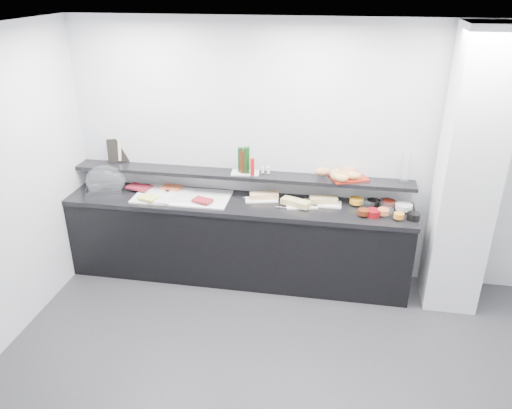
% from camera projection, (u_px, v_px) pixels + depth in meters
% --- Properties ---
extents(ground, '(5.00, 5.00, 0.00)m').
position_uv_depth(ground, '(280.00, 400.00, 3.92)').
color(ground, '#2D2D30').
rests_on(ground, ground).
extents(back_wall, '(5.00, 0.02, 2.70)m').
position_uv_depth(back_wall, '(308.00, 155.00, 5.15)').
color(back_wall, silver).
rests_on(back_wall, ground).
extents(ceiling, '(5.00, 5.00, 0.00)m').
position_uv_depth(ceiling, '(290.00, 42.00, 2.79)').
color(ceiling, white).
rests_on(ceiling, back_wall).
extents(column, '(0.50, 0.50, 2.70)m').
position_uv_depth(column, '(468.00, 177.00, 4.60)').
color(column, silver).
rests_on(column, ground).
extents(buffet_cabinet, '(3.60, 0.60, 0.85)m').
position_uv_depth(buffet_cabinet, '(237.00, 242.00, 5.38)').
color(buffet_cabinet, black).
rests_on(buffet_cabinet, ground).
extents(counter_top, '(3.62, 0.62, 0.05)m').
position_uv_depth(counter_top, '(237.00, 204.00, 5.19)').
color(counter_top, black).
rests_on(counter_top, buffet_cabinet).
extents(wall_shelf, '(3.60, 0.25, 0.04)m').
position_uv_depth(wall_shelf, '(240.00, 175.00, 5.24)').
color(wall_shelf, black).
rests_on(wall_shelf, back_wall).
extents(cloche_base, '(0.45, 0.38, 0.04)m').
position_uv_depth(cloche_base, '(104.00, 190.00, 5.42)').
color(cloche_base, '#ADAEB4').
rests_on(cloche_base, counter_top).
extents(cloche_dome, '(0.49, 0.39, 0.34)m').
position_uv_depth(cloche_dome, '(106.00, 181.00, 5.37)').
color(cloche_dome, silver).
rests_on(cloche_dome, cloche_base).
extents(linen_runner, '(1.01, 0.48, 0.01)m').
position_uv_depth(linen_runner, '(182.00, 197.00, 5.27)').
color(linen_runner, silver).
rests_on(linen_runner, counter_top).
extents(platter_meat_a, '(0.31, 0.22, 0.01)m').
position_uv_depth(platter_meat_a, '(159.00, 189.00, 5.43)').
color(platter_meat_a, white).
rests_on(platter_meat_a, linen_runner).
extents(food_meat_a, '(0.28, 0.22, 0.02)m').
position_uv_depth(food_meat_a, '(139.00, 187.00, 5.43)').
color(food_meat_a, maroon).
rests_on(food_meat_a, platter_meat_a).
extents(platter_salmon, '(0.29, 0.23, 0.01)m').
position_uv_depth(platter_salmon, '(179.00, 191.00, 5.38)').
color(platter_salmon, silver).
rests_on(platter_salmon, linen_runner).
extents(food_salmon, '(0.23, 0.16, 0.02)m').
position_uv_depth(food_salmon, '(172.00, 187.00, 5.42)').
color(food_salmon, '#DC582D').
rests_on(food_salmon, platter_salmon).
extents(platter_cheese, '(0.29, 0.21, 0.01)m').
position_uv_depth(platter_cheese, '(160.00, 200.00, 5.17)').
color(platter_cheese, silver).
rests_on(platter_cheese, linen_runner).
extents(food_cheese, '(0.22, 0.17, 0.02)m').
position_uv_depth(food_cheese, '(148.00, 198.00, 5.16)').
color(food_cheese, '#D0CD51').
rests_on(food_cheese, platter_cheese).
extents(platter_meat_b, '(0.29, 0.23, 0.01)m').
position_uv_depth(platter_meat_b, '(187.00, 199.00, 5.19)').
color(platter_meat_b, silver).
rests_on(platter_meat_b, linen_runner).
extents(food_meat_b, '(0.22, 0.18, 0.02)m').
position_uv_depth(food_meat_b, '(202.00, 200.00, 5.11)').
color(food_meat_b, maroon).
rests_on(food_meat_b, platter_meat_b).
extents(sandwich_plate_left, '(0.36, 0.22, 0.01)m').
position_uv_depth(sandwich_plate_left, '(262.00, 200.00, 5.20)').
color(sandwich_plate_left, white).
rests_on(sandwich_plate_left, counter_top).
extents(sandwich_food_left, '(0.31, 0.20, 0.06)m').
position_uv_depth(sandwich_food_left, '(264.00, 196.00, 5.21)').
color(sandwich_food_left, '#E1AF76').
rests_on(sandwich_food_left, sandwich_plate_left).
extents(tongs_left, '(0.16, 0.04, 0.01)m').
position_uv_depth(tongs_left, '(250.00, 199.00, 5.20)').
color(tongs_left, '#B4B6BB').
rests_on(tongs_left, sandwich_plate_left).
extents(sandwich_plate_mid, '(0.34, 0.20, 0.01)m').
position_uv_depth(sandwich_plate_mid, '(302.00, 206.00, 5.06)').
color(sandwich_plate_mid, silver).
rests_on(sandwich_plate_mid, counter_top).
extents(sandwich_food_mid, '(0.32, 0.22, 0.06)m').
position_uv_depth(sandwich_food_mid, '(296.00, 203.00, 5.05)').
color(sandwich_food_mid, tan).
rests_on(sandwich_food_mid, sandwich_plate_mid).
extents(tongs_mid, '(0.16, 0.02, 0.01)m').
position_uv_depth(tongs_mid, '(283.00, 207.00, 5.01)').
color(tongs_mid, silver).
rests_on(tongs_mid, sandwich_plate_mid).
extents(sandwich_plate_right, '(0.39, 0.17, 0.01)m').
position_uv_depth(sandwich_plate_right, '(322.00, 204.00, 5.11)').
color(sandwich_plate_right, white).
rests_on(sandwich_plate_right, counter_top).
extents(sandwich_food_right, '(0.30, 0.17, 0.06)m').
position_uv_depth(sandwich_food_right, '(324.00, 200.00, 5.11)').
color(sandwich_food_right, tan).
rests_on(sandwich_food_right, sandwich_plate_right).
extents(tongs_right, '(0.16, 0.04, 0.01)m').
position_uv_depth(tongs_right, '(315.00, 204.00, 5.07)').
color(tongs_right, silver).
rests_on(tongs_right, sandwich_plate_right).
extents(bowl_glass_fruit, '(0.20, 0.20, 0.07)m').
position_uv_depth(bowl_glass_fruit, '(368.00, 203.00, 5.05)').
color(bowl_glass_fruit, white).
rests_on(bowl_glass_fruit, counter_top).
extents(fill_glass_fruit, '(0.18, 0.18, 0.05)m').
position_uv_depth(fill_glass_fruit, '(357.00, 201.00, 5.08)').
color(fill_glass_fruit, orange).
rests_on(fill_glass_fruit, bowl_glass_fruit).
extents(bowl_black_jam, '(0.15, 0.15, 0.07)m').
position_uv_depth(bowl_black_jam, '(373.00, 203.00, 5.06)').
color(bowl_black_jam, black).
rests_on(bowl_black_jam, counter_top).
extents(fill_black_jam, '(0.13, 0.13, 0.05)m').
position_uv_depth(fill_black_jam, '(389.00, 203.00, 5.04)').
color(fill_black_jam, '#61150D').
rests_on(fill_black_jam, bowl_black_jam).
extents(bowl_glass_cream, '(0.18, 0.18, 0.07)m').
position_uv_depth(bowl_glass_cream, '(387.00, 204.00, 5.04)').
color(bowl_glass_cream, silver).
rests_on(bowl_glass_cream, counter_top).
extents(fill_glass_cream, '(0.18, 0.18, 0.05)m').
position_uv_depth(fill_glass_cream, '(404.00, 207.00, 4.96)').
color(fill_glass_cream, silver).
rests_on(fill_glass_cream, bowl_glass_cream).
extents(bowl_red_jam, '(0.17, 0.17, 0.07)m').
position_uv_depth(bowl_red_jam, '(373.00, 213.00, 4.84)').
color(bowl_red_jam, maroon).
rests_on(bowl_red_jam, counter_top).
extents(fill_red_jam, '(0.14, 0.14, 0.05)m').
position_uv_depth(fill_red_jam, '(364.00, 212.00, 4.84)').
color(fill_red_jam, '#501D0B').
rests_on(fill_red_jam, bowl_red_jam).
extents(bowl_glass_salmon, '(0.17, 0.17, 0.07)m').
position_uv_depth(bowl_glass_salmon, '(386.00, 212.00, 4.87)').
color(bowl_glass_salmon, white).
rests_on(bowl_glass_salmon, counter_top).
extents(fill_glass_salmon, '(0.11, 0.11, 0.05)m').
position_uv_depth(fill_glass_salmon, '(383.00, 212.00, 4.85)').
color(fill_glass_salmon, '#D35F33').
rests_on(fill_glass_salmon, bowl_glass_salmon).
extents(bowl_black_fruit, '(0.15, 0.15, 0.07)m').
position_uv_depth(bowl_black_fruit, '(414.00, 216.00, 4.78)').
color(bowl_black_fruit, black).
rests_on(bowl_black_fruit, counter_top).
extents(fill_black_fruit, '(0.10, 0.10, 0.05)m').
position_uv_depth(fill_black_fruit, '(399.00, 216.00, 4.77)').
color(fill_black_fruit, orange).
rests_on(fill_black_fruit, bowl_black_fruit).
extents(framed_print, '(0.24, 0.16, 0.26)m').
position_uv_depth(framed_print, '(118.00, 151.00, 5.50)').
color(framed_print, black).
rests_on(framed_print, wall_shelf).
extents(print_art, '(0.17, 0.06, 0.22)m').
position_uv_depth(print_art, '(114.00, 150.00, 5.50)').
color(print_art, beige).
rests_on(print_art, framed_print).
extents(condiment_tray, '(0.30, 0.20, 0.01)m').
position_uv_depth(condiment_tray, '(245.00, 173.00, 5.23)').
color(condiment_tray, silver).
rests_on(condiment_tray, wall_shelf).
extents(bottle_green_a, '(0.06, 0.06, 0.26)m').
position_uv_depth(bottle_green_a, '(240.00, 160.00, 5.19)').
color(bottle_green_a, '#0E330F').
rests_on(bottle_green_a, condiment_tray).
extents(bottle_brown, '(0.07, 0.07, 0.24)m').
position_uv_depth(bottle_brown, '(243.00, 162.00, 5.16)').
color(bottle_brown, '#3C1D0A').
rests_on(bottle_brown, condiment_tray).
extents(bottle_green_b, '(0.08, 0.08, 0.28)m').
position_uv_depth(bottle_green_b, '(246.00, 160.00, 5.15)').
color(bottle_green_b, '#103B13').
rests_on(bottle_green_b, condiment_tray).
extents(bottle_hot, '(0.05, 0.05, 0.18)m').
position_uv_depth(bottle_hot, '(252.00, 167.00, 5.11)').
color(bottle_hot, red).
rests_on(bottle_hot, condiment_tray).
extents(shaker_salt, '(0.03, 0.03, 0.07)m').
position_uv_depth(shaker_salt, '(263.00, 170.00, 5.19)').
color(shaker_salt, white).
rests_on(shaker_salt, condiment_tray).
extents(shaker_pepper, '(0.04, 0.04, 0.07)m').
position_uv_depth(shaker_pepper, '(268.00, 170.00, 5.18)').
color(shaker_pepper, silver).
rests_on(shaker_pepper, condiment_tray).
extents(bread_tray, '(0.42, 0.37, 0.02)m').
position_uv_depth(bread_tray, '(349.00, 178.00, 5.08)').
color(bread_tray, '#A72112').
rests_on(bread_tray, wall_shelf).
extents(bread_roll_nw, '(0.17, 0.14, 0.08)m').
position_uv_depth(bread_roll_nw, '(323.00, 171.00, 5.10)').
color(bread_roll_nw, '#CE814E').
rests_on(bread_roll_nw, bread_tray).
extents(bread_roll_ne, '(0.17, 0.14, 0.08)m').
position_uv_depth(bread_roll_ne, '(350.00, 171.00, 5.11)').
color(bread_roll_ne, '#B87646').
rests_on(bread_roll_ne, bread_tray).
extents(bread_roll_sw, '(0.13, 0.10, 0.08)m').
position_uv_depth(bread_roll_sw, '(336.00, 177.00, 4.97)').
color(bread_roll_sw, '#BA8A47').
rests_on(bread_roll_sw, bread_tray).
extents(bread_roll_s, '(0.15, 0.11, 0.08)m').
position_uv_depth(bread_roll_s, '(342.00, 178.00, 4.95)').
color(bread_roll_s, tan).
rests_on(bread_roll_s, bread_tray).
extents(bread_roll_se, '(0.16, 0.10, 0.08)m').
position_uv_depth(bread_roll_se, '(353.00, 175.00, 5.00)').
color(bread_roll_se, tan).
rests_on(bread_roll_se, bread_tray).
extents(bread_roll_midw, '(0.16, 0.13, 0.08)m').
position_uv_depth(bread_roll_midw, '(336.00, 173.00, 5.07)').
color(bread_roll_midw, '#B88546').
rests_on(bread_roll_midw, bread_tray).
extents(bread_roll_mide, '(0.15, 0.13, 0.08)m').
position_uv_depth(bread_roll_mide, '(344.00, 175.00, 5.02)').
color(bread_roll_mide, '#B37644').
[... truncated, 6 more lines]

